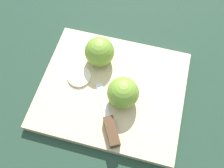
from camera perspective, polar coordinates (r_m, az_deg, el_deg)
The scene contains 6 objects.
ground_plane at distance 0.63m, azimuth -0.00°, elevation -1.69°, with size 4.00×4.00×0.00m, color #1E3828.
cutting_board at distance 0.62m, azimuth -0.00°, elevation -1.29°, with size 0.34×0.29×0.02m.
apple_half_left at distance 0.57m, azimuth 2.42°, elevation -1.89°, with size 0.07×0.07×0.07m.
apple_half_right at distance 0.62m, azimuth -2.71°, elevation 7.02°, with size 0.07×0.07×0.07m.
knife at distance 0.56m, azimuth -0.31°, elevation -9.54°, with size 0.09×0.14×0.02m.
apple_slice at distance 0.63m, azimuth -7.13°, elevation 1.61°, with size 0.06×0.06×0.01m.
Camera 1 is at (-0.08, 0.27, 0.56)m, focal length 42.00 mm.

